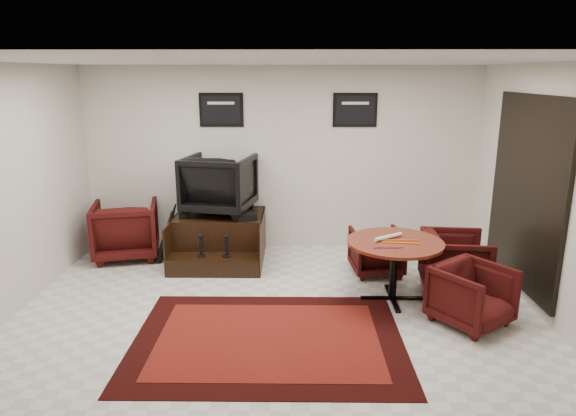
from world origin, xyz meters
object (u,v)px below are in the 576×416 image
object	(u,v)px
table_chair_corner	(472,293)
meeting_table	(395,248)
armchair_side	(126,227)
shine_podium	(220,239)
table_chair_back	(376,249)
table_chair_window	(455,259)
shine_chair	(219,181)

from	to	relation	value
table_chair_corner	meeting_table	bearing A→B (deg)	103.46
meeting_table	table_chair_corner	world-z (taller)	meeting_table
table_chair_corner	armchair_side	bearing A→B (deg)	118.35
armchair_side	meeting_table	xyz separation A→B (m)	(3.71, -1.47, 0.19)
shine_podium	meeting_table	distance (m)	2.72
table_chair_back	table_chair_window	distance (m)	1.06
shine_chair	table_chair_back	distance (m)	2.47
shine_chair	table_chair_window	bearing A→B (deg)	170.76
shine_chair	meeting_table	distance (m)	2.82
shine_podium	shine_chair	xyz separation A→B (m)	(0.00, 0.14, 0.84)
armchair_side	table_chair_corner	world-z (taller)	armchair_side
armchair_side	table_chair_corner	size ratio (longest dim) A/B	1.26
meeting_table	table_chair_corner	size ratio (longest dim) A/B	1.55
table_chair_back	table_chair_corner	distance (m)	1.70
meeting_table	armchair_side	bearing A→B (deg)	158.39
shine_podium	table_chair_corner	xyz separation A→B (m)	(3.04, -2.03, 0.06)
armchair_side	table_chair_window	world-z (taller)	armchair_side
armchair_side	meeting_table	size ratio (longest dim) A/B	0.81
shine_podium	shine_chair	bearing A→B (deg)	90.00
shine_chair	meeting_table	bearing A→B (deg)	157.66
meeting_table	table_chair_corner	distance (m)	1.01
meeting_table	table_chair_corner	bearing A→B (deg)	-40.07
shine_chair	armchair_side	distance (m)	1.57
armchair_side	table_chair_window	distance (m)	4.69
shine_chair	meeting_table	world-z (taller)	shine_chair
table_chair_window	table_chair_corner	xyz separation A→B (m)	(-0.11, -0.97, -0.03)
armchair_side	meeting_table	world-z (taller)	armchair_side
table_chair_window	table_chair_corner	bearing A→B (deg)	179.26
shine_podium	shine_chair	world-z (taller)	shine_chair
table_chair_back	table_chair_window	bearing A→B (deg)	143.75
shine_podium	armchair_side	distance (m)	1.42
shine_podium	meeting_table	world-z (taller)	meeting_table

